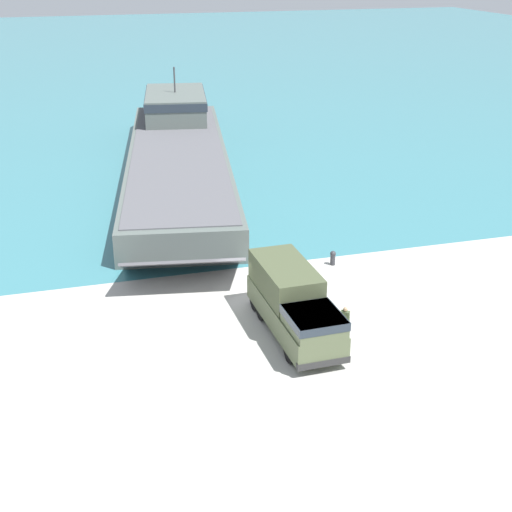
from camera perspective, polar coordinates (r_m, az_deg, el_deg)
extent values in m
plane|color=#B7B5AD|center=(39.05, -0.98, -3.32)|extent=(240.00, 240.00, 0.00)
cube|color=teal|center=(129.06, -12.29, 15.08)|extent=(240.00, 180.00, 0.01)
cube|color=#56605B|center=(59.73, -6.24, 7.27)|extent=(13.98, 37.36, 2.19)
cube|color=#56565B|center=(59.43, -6.29, 8.32)|extent=(13.10, 35.82, 0.08)
cube|color=#56605B|center=(71.48, -6.45, 11.89)|extent=(7.24, 11.02, 2.54)
cube|color=#28333D|center=(71.34, -6.48, 12.47)|extent=(7.41, 11.15, 0.76)
cylinder|color=#3F3F42|center=(71.03, -6.54, 13.84)|extent=(0.16, 0.16, 2.40)
cube|color=#56565B|center=(40.50, -5.89, -0.55)|extent=(7.43, 5.34, 2.13)
cube|color=#566042|center=(35.10, 3.07, -4.74)|extent=(2.67, 7.87, 1.21)
cube|color=#566042|center=(32.52, 4.68, -5.22)|extent=(2.40, 2.71, 0.79)
cube|color=#28333D|center=(32.43, 4.69, -4.91)|extent=(2.47, 2.74, 0.40)
cube|color=#495236|center=(35.60, 2.38, -1.82)|extent=(2.50, 5.01, 1.54)
cube|color=#2D2D2D|center=(32.26, 5.42, -8.50)|extent=(2.54, 0.30, 0.32)
cylinder|color=black|center=(33.68, 6.16, -6.89)|extent=(0.38, 1.30, 1.29)
cylinder|color=black|center=(33.00, 2.80, -7.47)|extent=(0.38, 1.30, 1.29)
cylinder|color=black|center=(37.16, 3.57, -3.72)|extent=(0.38, 1.30, 1.29)
cylinder|color=black|center=(36.54, 0.50, -4.17)|extent=(0.38, 1.30, 1.29)
cylinder|color=black|center=(38.08, 2.99, -3.00)|extent=(0.38, 1.30, 1.29)
cylinder|color=black|center=(37.47, -0.01, -3.43)|extent=(0.38, 1.30, 1.29)
cylinder|color=#475638|center=(35.29, 7.21, -5.90)|extent=(0.14, 0.14, 0.79)
cylinder|color=#475638|center=(35.32, 6.93, -5.86)|extent=(0.14, 0.14, 0.79)
cube|color=#475638|center=(34.96, 7.13, -4.86)|extent=(0.50, 0.46, 0.63)
sphere|color=tan|center=(34.76, 7.16, -4.25)|extent=(0.22, 0.22, 0.22)
cylinder|color=#333338|center=(43.12, 6.16, -0.31)|extent=(0.31, 0.31, 0.63)
sphere|color=#333338|center=(42.96, 6.18, 0.18)|extent=(0.35, 0.35, 0.35)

